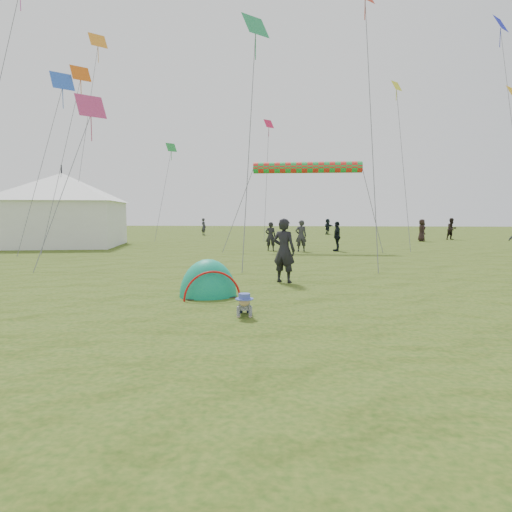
# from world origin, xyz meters

# --- Properties ---
(ground) EXTENTS (140.00, 140.00, 0.00)m
(ground) POSITION_xyz_m (0.00, 0.00, 0.00)
(ground) COLOR #224210
(crawling_toddler) EXTENTS (0.53, 0.71, 0.51)m
(crawling_toddler) POSITION_xyz_m (-0.89, -0.04, 0.25)
(crawling_toddler) COLOR black
(crawling_toddler) RESTS_ON ground
(popup_tent) EXTENTS (1.81, 1.67, 1.89)m
(popup_tent) POSITION_xyz_m (-2.08, 2.12, 0.00)
(popup_tent) COLOR #0E7576
(popup_tent) RESTS_ON ground
(standing_adult) EXTENTS (0.84, 0.71, 1.95)m
(standing_adult) POSITION_xyz_m (-0.25, 4.63, 0.97)
(standing_adult) COLOR black
(standing_adult) RESTS_ON ground
(event_marquee) EXTENTS (8.71, 8.71, 5.04)m
(event_marquee) POSITION_xyz_m (-15.03, 19.17, 2.52)
(event_marquee) COLOR white
(event_marquee) RESTS_ON ground
(crowd_person_0) EXTENTS (0.70, 0.53, 1.74)m
(crowd_person_0) POSITION_xyz_m (0.31, 16.21, 0.87)
(crowd_person_0) COLOR #2C2C30
(crowd_person_0) RESTS_ON ground
(crowd_person_1) EXTENTS (1.04, 0.94, 1.75)m
(crowd_person_1) POSITION_xyz_m (12.48, 29.04, 0.88)
(crowd_person_1) COLOR black
(crowd_person_1) RESTS_ON ground
(crowd_person_2) EXTENTS (0.43, 0.99, 1.66)m
(crowd_person_2) POSITION_xyz_m (2.31, 16.59, 0.83)
(crowd_person_2) COLOR black
(crowd_person_2) RESTS_ON ground
(crowd_person_4) EXTENTS (0.62, 0.88, 1.68)m
(crowd_person_4) POSITION_xyz_m (9.50, 26.63, 0.84)
(crowd_person_4) COLOR black
(crowd_person_4) RESTS_ON ground
(crowd_person_5) EXTENTS (1.17, 1.52, 1.60)m
(crowd_person_5) POSITION_xyz_m (3.08, 37.63, 0.80)
(crowd_person_5) COLOR black
(crowd_person_5) RESTS_ON ground
(crowd_person_6) EXTENTS (0.70, 0.72, 1.67)m
(crowd_person_6) POSITION_xyz_m (-9.13, 34.92, 0.83)
(crowd_person_6) COLOR #2C2C34
(crowd_person_6) RESTS_ON ground
(crowd_person_8) EXTENTS (0.95, 0.99, 1.66)m
(crowd_person_8) POSITION_xyz_m (-12.45, 20.53, 0.83)
(crowd_person_8) COLOR #283242
(crowd_person_8) RESTS_ON ground
(crowd_person_10) EXTENTS (0.82, 0.57, 1.61)m
(crowd_person_10) POSITION_xyz_m (-18.68, 35.88, 0.81)
(crowd_person_10) COLOR #2B221B
(crowd_person_10) RESTS_ON ground
(crowd_person_11) EXTENTS (1.73, 0.77, 1.80)m
(crowd_person_11) POSITION_xyz_m (-20.67, 30.74, 0.90)
(crowd_person_11) COLOR #293A40
(crowd_person_11) RESTS_ON ground
(crowd_person_12) EXTENTS (0.60, 0.40, 1.63)m
(crowd_person_12) POSITION_xyz_m (-1.41, 16.66, 0.81)
(crowd_person_12) COLOR black
(crowd_person_12) RESTS_ON ground
(rainbow_tube_kite) EXTENTS (6.12, 0.64, 0.64)m
(rainbow_tube_kite) POSITION_xyz_m (0.63, 17.21, 4.71)
(rainbow_tube_kite) COLOR red
(diamond_kite_0) EXTENTS (1.17, 1.17, 0.96)m
(diamond_kite_0) POSITION_xyz_m (-12.87, 17.81, 10.44)
(diamond_kite_0) COLOR orange
(diamond_kite_1) EXTENTS (1.25, 1.25, 1.02)m
(diamond_kite_1) POSITION_xyz_m (-13.80, 22.46, 14.05)
(diamond_kite_1) COLOR orange
(diamond_kite_2) EXTENTS (0.78, 0.78, 0.63)m
(diamond_kite_2) POSITION_xyz_m (6.28, 21.34, 10.18)
(diamond_kite_2) COLOR yellow
(diamond_kite_3) EXTENTS (0.92, 0.92, 0.75)m
(diamond_kite_3) POSITION_xyz_m (-10.72, 29.51, 7.73)
(diamond_kite_3) COLOR green
(diamond_kite_4) EXTENTS (1.31, 1.31, 1.07)m
(diamond_kite_4) POSITION_xyz_m (-13.48, 16.77, 9.72)
(diamond_kite_4) COLOR blue
(diamond_kite_6) EXTENTS (0.88, 0.88, 0.72)m
(diamond_kite_6) POSITION_xyz_m (-2.41, 29.78, 9.61)
(diamond_kite_6) COLOR #E41C4C
(diamond_kite_9) EXTENTS (1.24, 1.24, 1.02)m
(diamond_kite_9) POSITION_xyz_m (-1.80, 11.79, 10.40)
(diamond_kite_9) COLOR #249455
(diamond_kite_10) EXTENTS (1.25, 1.25, 1.02)m
(diamond_kite_10) POSITION_xyz_m (13.00, 22.75, 14.27)
(diamond_kite_10) COLOR #171ECC
(diamond_kite_11) EXTENTS (1.32, 1.32, 1.08)m
(diamond_kite_11) POSITION_xyz_m (-9.20, 11.12, 6.92)
(diamond_kite_11) COLOR #CB366E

